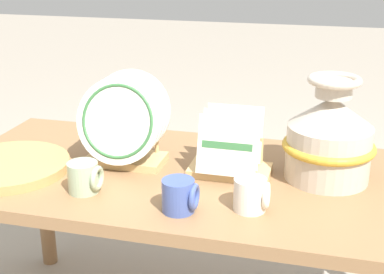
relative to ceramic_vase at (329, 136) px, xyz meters
The scene contains 8 objects.
display_table 0.42m from the ceramic_vase, behind, with size 1.42×0.67×0.58m.
ceramic_vase is the anchor object (origin of this frame).
dish_rack_round_plates 0.58m from the ceramic_vase, behind, with size 0.25×0.18×0.27m.
dish_rack_square_plates 0.28m from the ceramic_vase, behind, with size 0.23×0.16×0.18m.
wicker_charger_stack 0.91m from the ceramic_vase, 168.72° to the right, with size 0.34×0.34×0.03m.
mug_cream_glaze 0.31m from the ceramic_vase, 126.06° to the right, with size 0.09×0.08×0.08m.
mug_sage_glaze 0.66m from the ceramic_vase, 157.90° to the right, with size 0.09×0.08×0.08m.
mug_cobalt_glaze 0.45m from the ceramic_vase, 139.77° to the right, with size 0.09×0.08×0.08m.
Camera 1 is at (0.35, -1.35, 1.21)m, focal length 50.00 mm.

